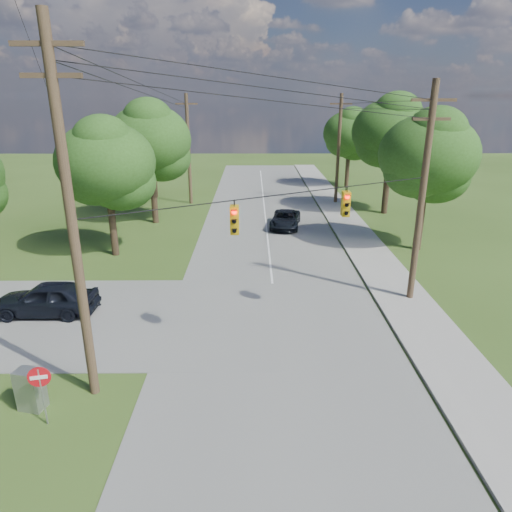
{
  "coord_description": "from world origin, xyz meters",
  "views": [
    {
      "loc": [
        0.93,
        -13.09,
        9.77
      ],
      "look_at": [
        1.06,
        5.0,
        3.4
      ],
      "focal_mm": 32.0,
      "sensor_mm": 36.0,
      "label": 1
    }
  ],
  "objects_px": {
    "pole_ne": "(422,193)",
    "pole_sw": "(71,219)",
    "pole_north_e": "(338,149)",
    "do_not_enter_sign": "(40,383)",
    "car_main_north": "(285,219)",
    "car_cross_dark": "(46,298)",
    "pole_north_w": "(189,149)",
    "control_cabinet": "(30,389)"
  },
  "relations": [
    {
      "from": "pole_ne",
      "to": "pole_sw",
      "type": "bearing_deg",
      "value": -150.62
    },
    {
      "from": "pole_north_e",
      "to": "do_not_enter_sign",
      "type": "xyz_separation_m",
      "value": [
        -14.46,
        -31.24,
        -3.6
      ]
    },
    {
      "from": "car_main_north",
      "to": "car_cross_dark",
      "type": "bearing_deg",
      "value": -119.74
    },
    {
      "from": "pole_ne",
      "to": "pole_north_w",
      "type": "height_order",
      "value": "pole_ne"
    },
    {
      "from": "car_main_north",
      "to": "control_cabinet",
      "type": "bearing_deg",
      "value": -104.83
    },
    {
      "from": "control_cabinet",
      "to": "do_not_enter_sign",
      "type": "distance_m",
      "value": 1.38
    },
    {
      "from": "car_cross_dark",
      "to": "pole_sw",
      "type": "bearing_deg",
      "value": 34.72
    },
    {
      "from": "pole_sw",
      "to": "car_cross_dark",
      "type": "relative_size",
      "value": 2.56
    },
    {
      "from": "car_cross_dark",
      "to": "do_not_enter_sign",
      "type": "relative_size",
      "value": 2.26
    },
    {
      "from": "car_main_north",
      "to": "pole_ne",
      "type": "bearing_deg",
      "value": -58.66
    },
    {
      "from": "pole_sw",
      "to": "pole_north_w",
      "type": "height_order",
      "value": "pole_sw"
    },
    {
      "from": "pole_north_w",
      "to": "control_cabinet",
      "type": "relative_size",
      "value": 6.98
    },
    {
      "from": "pole_ne",
      "to": "car_cross_dark",
      "type": "bearing_deg",
      "value": -174.82
    },
    {
      "from": "pole_sw",
      "to": "do_not_enter_sign",
      "type": "xyz_separation_m",
      "value": [
        -0.96,
        -1.64,
        -4.7
      ]
    },
    {
      "from": "car_main_north",
      "to": "pole_sw",
      "type": "bearing_deg",
      "value": -101.65
    },
    {
      "from": "pole_north_w",
      "to": "car_cross_dark",
      "type": "distance_m",
      "value": 24.28
    },
    {
      "from": "pole_sw",
      "to": "pole_ne",
      "type": "bearing_deg",
      "value": 29.38
    },
    {
      "from": "pole_north_e",
      "to": "control_cabinet",
      "type": "bearing_deg",
      "value": -116.6
    },
    {
      "from": "pole_north_e",
      "to": "pole_sw",
      "type": "bearing_deg",
      "value": -114.52
    },
    {
      "from": "car_cross_dark",
      "to": "control_cabinet",
      "type": "distance_m",
      "value": 7.26
    },
    {
      "from": "car_cross_dark",
      "to": "car_main_north",
      "type": "bearing_deg",
      "value": 141.05
    },
    {
      "from": "pole_sw",
      "to": "control_cabinet",
      "type": "relative_size",
      "value": 8.37
    },
    {
      "from": "do_not_enter_sign",
      "to": "car_cross_dark",
      "type": "bearing_deg",
      "value": 100.16
    },
    {
      "from": "do_not_enter_sign",
      "to": "control_cabinet",
      "type": "bearing_deg",
      "value": 122.66
    },
    {
      "from": "pole_north_e",
      "to": "do_not_enter_sign",
      "type": "bearing_deg",
      "value": -114.84
    },
    {
      "from": "pole_ne",
      "to": "pole_north_w",
      "type": "bearing_deg",
      "value": 122.29
    },
    {
      "from": "pole_ne",
      "to": "pole_north_e",
      "type": "xyz_separation_m",
      "value": [
        -0.0,
        22.0,
        -0.34
      ]
    },
    {
      "from": "pole_north_e",
      "to": "pole_north_w",
      "type": "xyz_separation_m",
      "value": [
        -13.9,
        0.0,
        0.0
      ]
    },
    {
      "from": "pole_sw",
      "to": "pole_ne",
      "type": "height_order",
      "value": "pole_sw"
    },
    {
      "from": "pole_sw",
      "to": "do_not_enter_sign",
      "type": "bearing_deg",
      "value": -120.34
    },
    {
      "from": "pole_ne",
      "to": "do_not_enter_sign",
      "type": "xyz_separation_m",
      "value": [
        -14.46,
        -9.24,
        -3.94
      ]
    },
    {
      "from": "pole_ne",
      "to": "car_cross_dark",
      "type": "distance_m",
      "value": 18.3
    },
    {
      "from": "pole_north_w",
      "to": "control_cabinet",
      "type": "xyz_separation_m",
      "value": [
        -1.35,
        -30.45,
        -4.41
      ]
    },
    {
      "from": "car_main_north",
      "to": "control_cabinet",
      "type": "height_order",
      "value": "control_cabinet"
    },
    {
      "from": "pole_north_e",
      "to": "car_main_north",
      "type": "relative_size",
      "value": 2.18
    },
    {
      "from": "pole_ne",
      "to": "pole_north_w",
      "type": "xyz_separation_m",
      "value": [
        -13.9,
        22.0,
        -0.34
      ]
    },
    {
      "from": "pole_sw",
      "to": "pole_north_w",
      "type": "distance_m",
      "value": 29.62
    },
    {
      "from": "pole_sw",
      "to": "do_not_enter_sign",
      "type": "distance_m",
      "value": 5.07
    },
    {
      "from": "pole_ne",
      "to": "car_cross_dark",
      "type": "relative_size",
      "value": 2.24
    },
    {
      "from": "pole_ne",
      "to": "do_not_enter_sign",
      "type": "relative_size",
      "value": 5.07
    },
    {
      "from": "pole_north_e",
      "to": "pole_north_w",
      "type": "height_order",
      "value": "same"
    },
    {
      "from": "pole_sw",
      "to": "car_cross_dark",
      "type": "distance_m",
      "value": 9.07
    }
  ]
}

